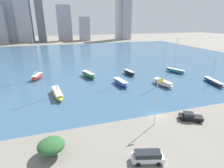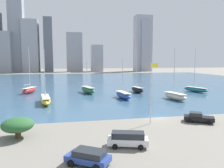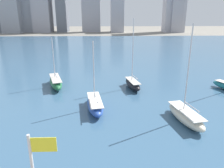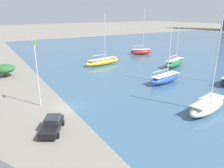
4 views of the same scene
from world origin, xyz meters
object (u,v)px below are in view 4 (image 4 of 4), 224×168
at_px(flag_pole, 37,71).
at_px(parked_pickup_black, 52,125).
at_px(sailboat_cream, 207,106).
at_px(sailboat_green, 174,63).
at_px(sailboat_blue, 165,78).
at_px(sailboat_red, 141,51).
at_px(sailboat_yellow, 103,62).

relative_size(flag_pole, parked_pickup_black, 1.98).
bearing_deg(sailboat_cream, sailboat_green, 132.59).
bearing_deg(flag_pole, sailboat_blue, 86.52).
xyz_separation_m(sailboat_cream, parked_pickup_black, (-6.40, -20.82, -0.19)).
bearing_deg(sailboat_cream, sailboat_blue, 150.04).
relative_size(sailboat_red, parked_pickup_black, 2.85).
height_order(sailboat_green, sailboat_blue, sailboat_blue).
xyz_separation_m(sailboat_blue, parked_pickup_black, (6.98, -25.48, -0.15)).
distance_m(flag_pole, sailboat_yellow, 29.25).
bearing_deg(sailboat_yellow, sailboat_red, 101.98).
bearing_deg(sailboat_cream, flag_pole, -137.21).
height_order(flag_pole, parked_pickup_black, flag_pole).
xyz_separation_m(flag_pole, sailboat_green, (-7.42, 36.76, -4.57)).
height_order(flag_pole, sailboat_yellow, sailboat_yellow).
relative_size(sailboat_green, sailboat_blue, 0.94).
relative_size(flag_pole, sailboat_yellow, 0.77).
height_order(sailboat_red, parked_pickup_black, sailboat_red).
height_order(sailboat_yellow, parked_pickup_black, sailboat_yellow).
distance_m(sailboat_yellow, parked_pickup_black, 35.50).
height_order(sailboat_green, sailboat_yellow, sailboat_yellow).
distance_m(flag_pole, sailboat_green, 37.78).
relative_size(sailboat_red, sailboat_blue, 1.34).
xyz_separation_m(sailboat_red, sailboat_cream, (41.08, -20.12, -0.04)).
bearing_deg(sailboat_red, sailboat_cream, -5.04).
height_order(sailboat_red, sailboat_yellow, sailboat_red).
bearing_deg(flag_pole, parked_pickup_black, -4.39).
xyz_separation_m(flag_pole, parked_pickup_black, (8.48, -0.65, -4.83)).
bearing_deg(sailboat_red, flag_pole, -35.92).
relative_size(sailboat_red, sailboat_yellow, 1.12).
bearing_deg(sailboat_red, parked_pickup_black, -28.68).
bearing_deg(sailboat_red, sailboat_yellow, -48.58).
relative_size(sailboat_green, parked_pickup_black, 1.99).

